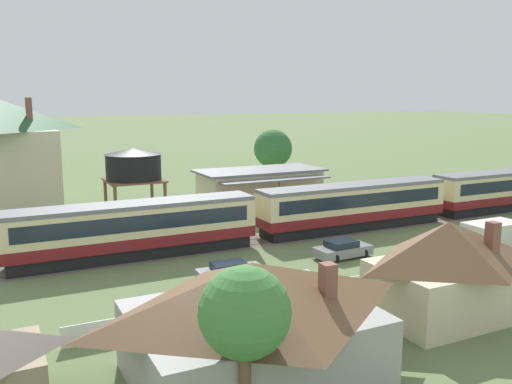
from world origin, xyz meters
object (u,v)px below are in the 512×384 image
at_px(station_building, 260,190).
at_px(yard_tree_1, 245,314).
at_px(cottage_brown_roof_2, 446,268).
at_px(passenger_train, 356,204).
at_px(parked_car_grey, 230,271).
at_px(parked_car_yellow, 447,244).
at_px(delivery_truck_cream, 500,235).
at_px(cottage_brown_roof, 252,319).
at_px(yard_tree_0, 273,149).
at_px(water_tower, 134,165).
at_px(parked_car_grey_2, 342,249).

distance_m(station_building, yard_tree_1, 37.27).
distance_m(cottage_brown_roof_2, yard_tree_1, 14.61).
relative_size(passenger_train, parked_car_grey, 13.20).
bearing_deg(yard_tree_1, parked_car_grey, 68.28).
height_order(cottage_brown_roof_2, parked_car_yellow, cottage_brown_roof_2).
bearing_deg(delivery_truck_cream, cottage_brown_roof, -160.69).
bearing_deg(cottage_brown_roof_2, passenger_train, 67.26).
relative_size(cottage_brown_roof_2, parked_car_yellow, 1.76).
height_order(parked_car_yellow, delivery_truck_cream, delivery_truck_cream).
distance_m(cottage_brown_roof_2, yard_tree_0, 38.42).
relative_size(passenger_train, cottage_brown_roof_2, 7.25).
bearing_deg(water_tower, parked_car_grey, -83.20).
relative_size(parked_car_grey_2, parked_car_yellow, 0.96).
relative_size(cottage_brown_roof, yard_tree_1, 1.69).
bearing_deg(water_tower, parked_car_yellow, -43.43).
bearing_deg(water_tower, yard_tree_1, -97.32).
bearing_deg(parked_car_grey, parked_car_yellow, -2.78).
xyz_separation_m(water_tower, parked_car_yellow, (18.70, -17.70, -4.87)).
xyz_separation_m(passenger_train, yard_tree_1, (-21.05, -22.46, 2.26)).
xyz_separation_m(parked_car_yellow, delivery_truck_cream, (3.79, -1.42, 0.56)).
height_order(water_tower, cottage_brown_roof_2, water_tower).
bearing_deg(parked_car_grey, yard_tree_0, 59.29).
height_order(cottage_brown_roof, parked_car_grey, cottage_brown_roof).
xyz_separation_m(cottage_brown_roof, parked_car_grey_2, (13.00, 12.22, -1.91)).
xyz_separation_m(station_building, yard_tree_0, (6.17, 8.90, 3.10)).
height_order(station_building, yard_tree_0, yard_tree_0).
bearing_deg(cottage_brown_roof, parked_car_grey, 70.75).
height_order(cottage_brown_roof, parked_car_grey_2, cottage_brown_roof).
bearing_deg(cottage_brown_roof, yard_tree_0, 61.05).
relative_size(delivery_truck_cream, yard_tree_0, 0.81).
relative_size(station_building, yard_tree_0, 1.68).
height_order(delivery_truck_cream, yard_tree_1, yard_tree_1).
distance_m(station_building, cottage_brown_roof, 33.07).
xyz_separation_m(parked_car_grey, parked_car_grey_2, (9.03, 0.84, 0.06)).
height_order(passenger_train, parked_car_yellow, passenger_train).
bearing_deg(parked_car_grey, parked_car_grey_2, 7.22).
bearing_deg(yard_tree_0, water_tower, -151.00).
relative_size(water_tower, parked_car_yellow, 1.58).
bearing_deg(yard_tree_1, passenger_train, 46.86).
height_order(station_building, parked_car_grey_2, station_building).
bearing_deg(delivery_truck_cream, yard_tree_1, -155.28).
relative_size(parked_car_yellow, delivery_truck_cream, 0.72).
bearing_deg(cottage_brown_roof, yard_tree_1, -118.95).
bearing_deg(station_building, parked_car_grey, -121.50).
relative_size(cottage_brown_roof, parked_car_grey, 2.41).
xyz_separation_m(station_building, parked_car_grey, (-11.07, -18.07, -1.56)).
xyz_separation_m(cottage_brown_roof, yard_tree_1, (-2.00, -3.61, 1.93)).
distance_m(delivery_truck_cream, yard_tree_0, 30.21).
distance_m(water_tower, parked_car_grey, 17.17).
bearing_deg(yard_tree_0, delivery_truck_cream, -83.68).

